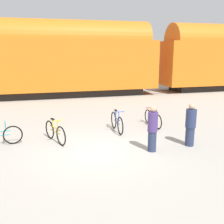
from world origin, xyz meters
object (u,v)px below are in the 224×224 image
person_in_purple (153,129)px  person_in_navy (191,125)px  freight_train (65,57)px  bicycle_blue (117,122)px  bicycle_yellow (55,132)px  bicycle_maroon (153,118)px

person_in_purple → person_in_navy: bearing=-29.7°
freight_train → person_in_purple: bearing=-81.7°
bicycle_blue → bicycle_yellow: bicycle_blue is taller
bicycle_maroon → freight_train: bearing=108.3°
bicycle_yellow → person_in_purple: 3.69m
bicycle_maroon → bicycle_yellow: 4.59m
bicycle_blue → bicycle_maroon: 1.87m
bicycle_maroon → bicycle_yellow: (-4.47, -1.07, 0.03)m
bicycle_maroon → bicycle_yellow: size_ratio=1.06×
bicycle_yellow → person_in_purple: size_ratio=1.00×
freight_train → bicycle_yellow: (-1.41, -10.33, -2.56)m
bicycle_yellow → person_in_purple: (3.18, -1.83, 0.42)m
bicycle_yellow → person_in_navy: 5.03m
bicycle_maroon → bicycle_yellow: bearing=-166.6°
freight_train → bicycle_maroon: 10.09m
freight_train → bicycle_yellow: freight_train is taller
bicycle_blue → person_in_purple: (0.54, -2.52, 0.41)m
bicycle_maroon → person_in_navy: (0.26, -2.74, 0.43)m
bicycle_yellow → person_in_purple: person_in_purple is taller
bicycle_blue → person_in_navy: 3.18m
bicycle_maroon → person_in_purple: (-1.29, -2.89, 0.45)m
bicycle_blue → person_in_purple: person_in_purple is taller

